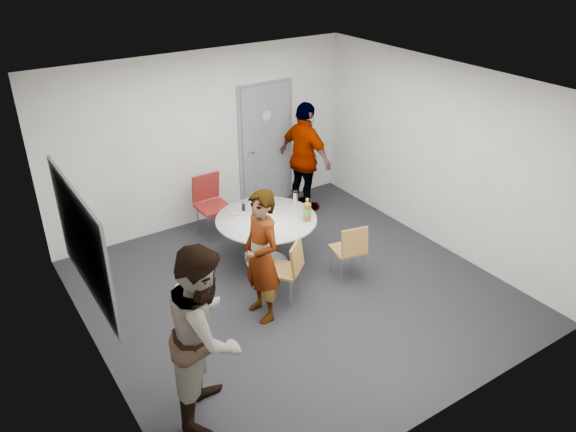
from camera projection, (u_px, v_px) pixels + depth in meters
floor at (294, 291)px, 7.39m from camera, size 5.00×5.00×0.00m
ceiling at (296, 88)px, 6.13m from camera, size 5.00×5.00×0.00m
wall_back at (204, 140)px, 8.61m from camera, size 5.00×0.00×5.00m
wall_left at (86, 260)px, 5.54m from camera, size 0.00×5.00×5.00m
wall_right at (440, 157)px, 7.98m from camera, size 0.00×5.00×5.00m
wall_front at (455, 303)px, 4.91m from camera, size 5.00×0.00×5.00m
door at (266, 146)px, 9.28m from camera, size 1.02×0.17×2.12m
whiteboard at (82, 242)px, 5.66m from camera, size 0.04×1.90×1.25m
table at (269, 224)px, 7.71m from camera, size 1.39×1.39×1.05m
chair_near_left at (289, 266)px, 6.99m from camera, size 0.58×0.59×0.85m
chair_near_right at (351, 247)px, 7.41m from camera, size 0.47×0.50×0.83m
chair_far at (210, 199)px, 8.47m from camera, size 0.47×0.51×0.98m
person_main at (261, 257)px, 6.56m from camera, size 0.41×0.62×1.68m
person_left at (206, 333)px, 5.20m from camera, size 1.11×1.15×1.86m
person_right at (305, 158)px, 9.06m from camera, size 0.64×1.15×1.85m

